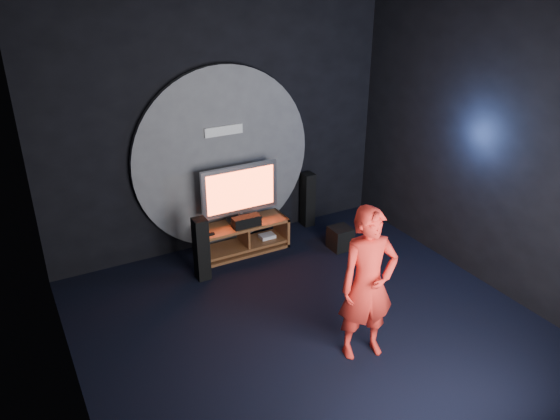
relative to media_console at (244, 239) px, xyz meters
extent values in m
plane|color=black|center=(-0.10, -2.05, -0.20)|extent=(5.00, 5.00, 0.00)
cube|color=black|center=(-0.10, 0.45, 1.55)|extent=(5.00, 0.04, 3.50)
cube|color=black|center=(-0.10, -4.55, 1.55)|extent=(5.00, 0.04, 3.50)
cube|color=black|center=(-2.60, -2.05, 1.55)|extent=(0.04, 5.00, 3.50)
cube|color=black|center=(2.40, -2.05, 1.55)|extent=(0.04, 5.00, 3.50)
cube|color=black|center=(-0.10, -2.05, 3.31)|extent=(5.00, 5.00, 0.01)
cylinder|color=#515156|center=(-0.10, 0.39, 1.10)|extent=(2.60, 0.08, 2.60)
cube|color=white|center=(-0.10, 0.34, 1.52)|extent=(0.55, 0.03, 0.13)
cube|color=#954F2E|center=(-0.01, 0.00, 0.23)|extent=(1.28, 0.45, 0.04)
cube|color=#954F2E|center=(-0.01, 0.00, -0.10)|extent=(1.24, 0.42, 0.04)
cube|color=#954F2E|center=(-0.63, 0.00, 0.03)|extent=(0.04, 0.45, 0.45)
cube|color=#954F2E|center=(0.61, 0.00, 0.03)|extent=(0.04, 0.45, 0.45)
cube|color=#954F2E|center=(-0.01, 0.00, 0.07)|extent=(0.03, 0.40, 0.29)
cube|color=#954F2E|center=(-0.01, 0.00, -0.18)|extent=(1.28, 0.45, 0.04)
cube|color=white|center=(0.37, 0.00, -0.05)|extent=(0.22, 0.16, 0.05)
cube|color=#A7A6AD|center=(-0.01, 0.07, 0.27)|extent=(0.36, 0.22, 0.04)
cylinder|color=#A7A6AD|center=(-0.01, 0.07, 0.34)|extent=(0.07, 0.07, 0.10)
cube|color=#A7A6AD|center=(-0.01, 0.07, 0.74)|extent=(1.12, 0.06, 0.70)
cube|color=#F74922|center=(-0.01, 0.04, 0.74)|extent=(1.00, 0.01, 0.57)
cube|color=black|center=(-0.01, -0.12, 0.33)|extent=(0.40, 0.15, 0.15)
cube|color=black|center=(-0.58, -0.12, 0.27)|extent=(0.18, 0.05, 0.02)
cube|color=black|center=(-0.79, -0.40, 0.23)|extent=(0.17, 0.19, 0.86)
cube|color=black|center=(1.24, 0.30, 0.23)|extent=(0.17, 0.19, 0.86)
cube|color=black|center=(1.26, -0.60, -0.03)|extent=(0.30, 0.30, 0.33)
imported|color=red|center=(0.18, -2.61, 0.65)|extent=(0.69, 0.52, 1.70)
camera|label=1|loc=(-2.84, -6.30, 3.67)|focal=35.00mm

